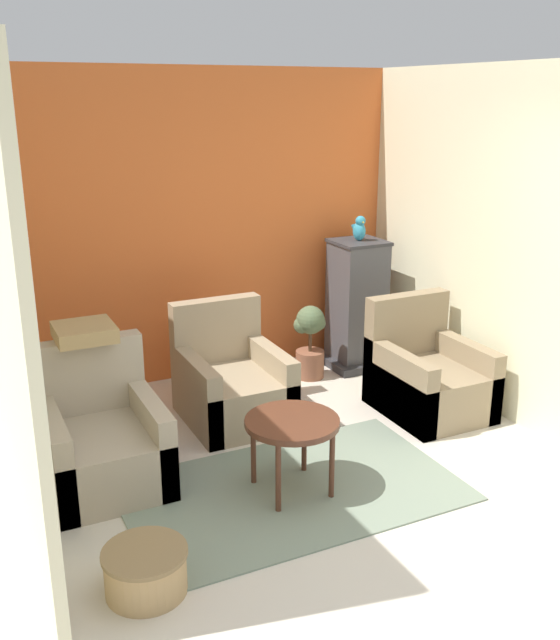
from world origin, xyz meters
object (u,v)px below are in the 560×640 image
Objects in this scene: birdcage at (357,306)px; potted_plant at (310,339)px; parrot at (359,229)px; wicker_basket at (146,569)px; coffee_table at (292,427)px; armchair_right at (427,378)px; armchair_middle at (231,385)px; armchair_left at (102,443)px.

birdcage reaches higher than potted_plant.
parrot reaches higher than wicker_basket.
birdcage is 0.60m from potted_plant.
coffee_table is 1.36× the size of wicker_basket.
coffee_table is 2.61× the size of parrot.
armchair_right is at bearing 23.99° from wicker_basket.
coffee_table is 2.55m from parrot.
birdcage reaches higher than wicker_basket.
parrot is 1.10m from potted_plant.
armchair_middle is (0.06, 1.20, -0.18)m from coffee_table.
armchair_right is 1.20m from birdcage.
coffee_table is at bearing -93.06° from armchair_middle.
parrot reaches higher than potted_plant.
coffee_table is at bearing -157.59° from armchair_right.
birdcage is (1.59, 1.80, 0.12)m from coffee_table.
armchair_left and armchair_right have the same top height.
birdcage reaches higher than coffee_table.
parrot is at bearing 21.69° from armchair_middle.
coffee_table is 1.69m from armchair_right.
armchair_right is at bearing -63.58° from potted_plant.
birdcage reaches higher than armchair_left.
armchair_left is 1.22m from wicker_basket.
armchair_right is 1.34× the size of potted_plant.
coffee_table is at bearing -131.37° from parrot.
coffee_table is at bearing -131.40° from birdcage.
coffee_table is 1.99m from potted_plant.
potted_plant is at bearing 26.99° from armchair_middle.
potted_plant is 3.13m from wicker_basket.
armchair_left is at bearing 179.59° from armchair_right.
armchair_left reaches higher than coffee_table.
armchair_left and armchair_middle have the same top height.
wicker_basket is (-2.69, -1.20, -0.15)m from armchair_right.
wicker_basket is (-2.72, -2.36, -1.18)m from parrot.
coffee_table is 1.21m from armchair_middle.
parrot reaches higher than armchair_left.
wicker_basket is at bearing -139.07° from parrot.
birdcage is at bearing 11.26° from potted_plant.
armchair_left is 2.35m from potted_plant.
armchair_left is 0.76× the size of birdcage.
armchair_left is at bearing 87.36° from wicker_basket.
wicker_basket is at bearing -133.94° from potted_plant.
coffee_table is 1.27m from armchair_left.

